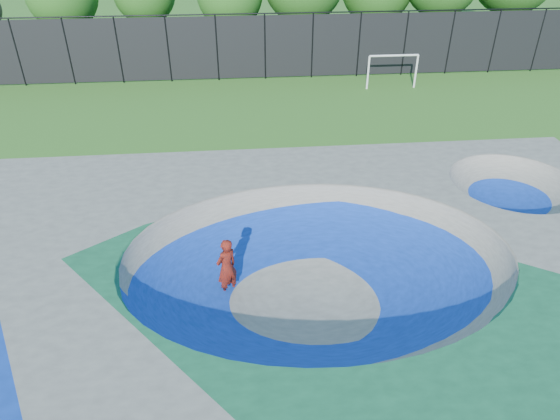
# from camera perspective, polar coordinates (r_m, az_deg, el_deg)

# --- Properties ---
(ground) EXTENTS (120.00, 120.00, 0.00)m
(ground) POSITION_cam_1_polar(r_m,az_deg,el_deg) (14.82, 4.09, -9.60)
(ground) COLOR #2E661C
(ground) RESTS_ON ground
(skate_deck) EXTENTS (22.00, 14.00, 1.50)m
(skate_deck) POSITION_cam_1_polar(r_m,az_deg,el_deg) (14.34, 4.20, -7.34)
(skate_deck) COLOR gray
(skate_deck) RESTS_ON ground
(skater) EXTENTS (0.82, 0.78, 1.88)m
(skater) POSITION_cam_1_polar(r_m,az_deg,el_deg) (14.31, -6.12, -6.55)
(skater) COLOR red
(skater) RESTS_ON ground
(skateboard) EXTENTS (0.76, 0.64, 0.05)m
(skateboard) POSITION_cam_1_polar(r_m,az_deg,el_deg) (14.90, -5.92, -9.32)
(skateboard) COLOR black
(skateboard) RESTS_ON ground
(soccer_goal) EXTENTS (3.09, 0.12, 2.04)m
(soccer_goal) POSITION_cam_1_polar(r_m,az_deg,el_deg) (31.94, 12.79, 15.85)
(soccer_goal) COLOR white
(soccer_goal) RESTS_ON ground
(fence) EXTENTS (48.09, 0.09, 4.04)m
(fence) POSITION_cam_1_polar(r_m,az_deg,el_deg) (32.92, -1.72, 18.28)
(fence) COLOR black
(fence) RESTS_ON ground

